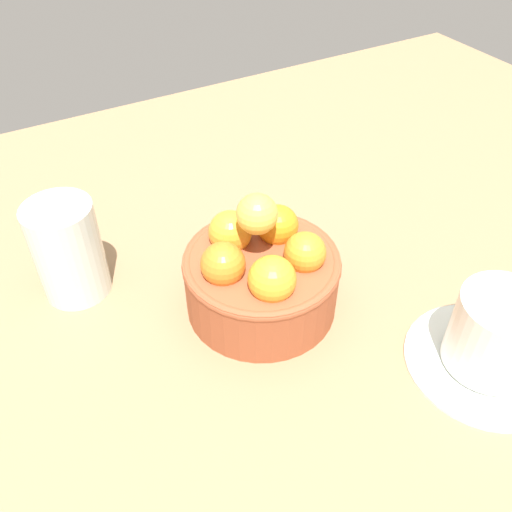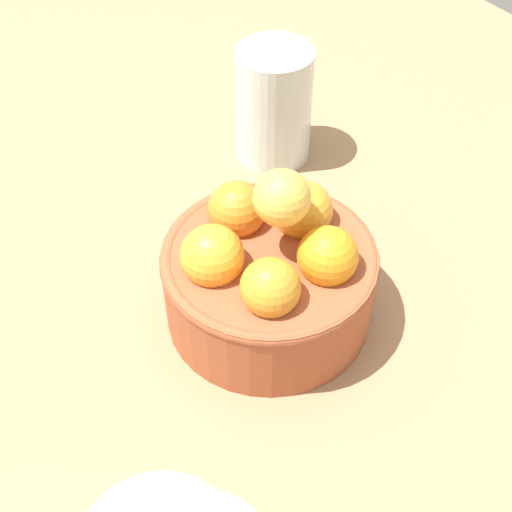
% 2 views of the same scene
% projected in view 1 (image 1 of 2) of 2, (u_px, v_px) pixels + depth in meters
% --- Properties ---
extents(ground_plane, '(1.39, 0.97, 0.05)m').
position_uv_depth(ground_plane, '(261.00, 319.00, 0.55)').
color(ground_plane, '#997551').
extents(terracotta_bowl, '(0.15, 0.15, 0.13)m').
position_uv_depth(terracotta_bowl, '(261.00, 273.00, 0.51)').
color(terracotta_bowl, '#9E4C2D').
rests_on(terracotta_bowl, ground_plane).
extents(coffee_cup, '(0.14, 0.14, 0.08)m').
position_uv_depth(coffee_cup, '(494.00, 339.00, 0.46)').
color(coffee_cup, white).
rests_on(coffee_cup, ground_plane).
extents(water_glass, '(0.07, 0.07, 0.10)m').
position_uv_depth(water_glass, '(68.00, 250.00, 0.52)').
color(water_glass, silver).
rests_on(water_glass, ground_plane).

